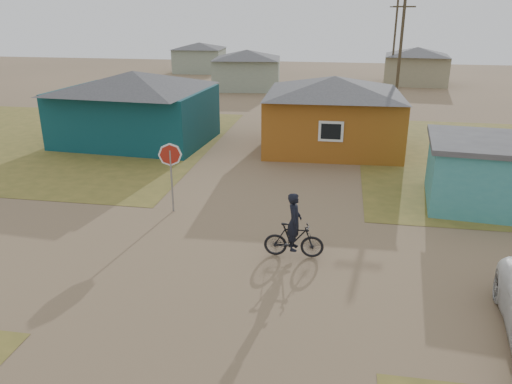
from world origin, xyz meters
TOP-DOWN VIEW (x-y plane):
  - ground at (0.00, 0.00)m, footprint 120.00×120.00m
  - grass_nw at (-14.00, 13.00)m, footprint 20.00×18.00m
  - house_teal at (-8.50, 13.50)m, footprint 8.93×7.08m
  - house_yellow at (2.50, 14.00)m, footprint 7.72×6.76m
  - house_pale_west at (-6.00, 34.00)m, footprint 7.04×6.15m
  - house_beige_east at (10.00, 40.00)m, footprint 6.95×6.05m
  - house_pale_north at (-14.00, 46.00)m, footprint 6.28×5.81m
  - utility_pole_near at (6.50, 22.00)m, footprint 1.40×0.20m
  - utility_pole_far at (7.50, 38.00)m, footprint 1.40×0.20m
  - stop_sign at (-3.12, 3.87)m, footprint 0.87×0.14m
  - cyclist at (1.73, 1.00)m, footprint 1.87×0.68m

SIDE VIEW (x-z plane):
  - ground at x=0.00m, z-range 0.00..0.00m
  - grass_nw at x=-14.00m, z-range 0.00..0.01m
  - cyclist at x=1.73m, z-range -0.28..1.80m
  - house_pale_north at x=-14.00m, z-range 0.05..3.45m
  - house_pale_west at x=-6.00m, z-range 0.06..3.66m
  - house_beige_east at x=10.00m, z-range 0.06..3.66m
  - stop_sign at x=-3.12m, z-range 0.61..3.27m
  - house_yellow at x=2.50m, z-range 0.05..3.95m
  - house_teal at x=-8.50m, z-range 0.05..4.05m
  - utility_pole_near at x=6.50m, z-range 0.14..8.14m
  - utility_pole_far at x=7.50m, z-range 0.14..8.14m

